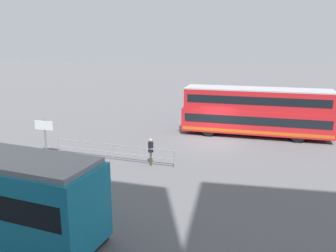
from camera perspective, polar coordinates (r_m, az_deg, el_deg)
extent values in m
plane|color=slate|center=(26.44, 7.37, -2.62)|extent=(160.00, 160.00, 0.00)
cube|color=red|center=(28.51, 13.82, 0.88)|extent=(11.31, 2.66, 1.79)
cube|color=red|center=(28.19, 14.02, 4.14)|extent=(10.97, 2.56, 1.50)
cube|color=black|center=(28.46, 13.85, 1.30)|extent=(10.75, 2.68, 0.64)
cube|color=black|center=(28.18, 14.02, 4.29)|extent=(10.41, 2.58, 0.60)
cube|color=#D85919|center=(28.65, 13.75, -0.37)|extent=(11.08, 2.70, 0.24)
cube|color=#B2B2B7|center=(28.07, 14.11, 5.75)|extent=(10.97, 2.56, 0.10)
cylinder|color=black|center=(28.96, 6.82, -0.12)|extent=(1.04, 2.46, 1.00)
cylinder|color=black|center=(28.79, 19.91, -0.95)|extent=(1.04, 2.46, 1.00)
cylinder|color=#4C3F2D|center=(21.70, -2.75, -5.10)|extent=(0.14, 0.14, 0.81)
cylinder|color=#4C3F2D|center=(21.49, -2.76, -5.29)|extent=(0.14, 0.14, 0.81)
cylinder|color=black|center=(21.37, -2.78, -3.37)|extent=(0.40, 0.40, 0.63)
sphere|color=tan|center=(21.25, -2.79, -2.28)|extent=(0.22, 0.22, 0.22)
cube|color=gray|center=(22.29, -8.82, -2.99)|extent=(8.01, 0.72, 0.06)
cube|color=gray|center=(22.44, -8.78, -4.21)|extent=(8.01, 0.72, 0.06)
cylinder|color=gray|center=(20.94, 1.05, -5.45)|extent=(0.07, 0.07, 1.05)
cylinder|color=gray|center=(22.45, -8.77, -4.27)|extent=(0.07, 0.07, 1.05)
cylinder|color=gray|center=(24.53, -17.12, -3.17)|extent=(0.07, 0.07, 1.05)
cylinder|color=slate|center=(24.26, -19.01, -1.79)|extent=(0.10, 0.10, 2.44)
cube|color=white|center=(24.02, -19.22, 0.09)|extent=(1.29, 0.07, 0.58)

